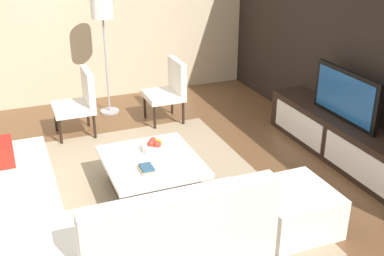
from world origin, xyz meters
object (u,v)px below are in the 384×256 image
at_px(media_console, 340,139).
at_px(sectional_couch, 66,221).
at_px(floor_lamp, 103,14).
at_px(fruit_bowl, 155,146).
at_px(accent_chair_near, 80,99).
at_px(ottoman, 293,209).
at_px(accent_chair_far, 170,87).
at_px(coffee_table, 152,174).
at_px(book_stack, 146,169).
at_px(television, 346,96).

bearing_deg(media_console, sectional_couch, -80.85).
xyz_separation_m(floor_lamp, fruit_bowl, (2.20, 0.00, -1.00)).
relative_size(accent_chair_near, ottoman, 1.24).
relative_size(floor_lamp, accent_chair_far, 1.96).
height_order(coffee_table, floor_lamp, floor_lamp).
height_order(floor_lamp, fruit_bowl, floor_lamp).
xyz_separation_m(sectional_couch, accent_chair_near, (-2.38, 0.56, 0.21)).
xyz_separation_m(accent_chair_near, book_stack, (1.97, 0.29, -0.08)).
relative_size(media_console, floor_lamp, 1.39).
bearing_deg(media_console, fruit_bowl, -97.28).
bearing_deg(media_console, coffee_table, -92.49).
bearing_deg(ottoman, accent_chair_far, -176.37).
height_order(sectional_couch, book_stack, sectional_couch).
bearing_deg(book_stack, fruit_bowl, 150.67).
height_order(media_console, sectional_couch, sectional_couch).
bearing_deg(fruit_bowl, sectional_couch, -52.95).
bearing_deg(accent_chair_near, accent_chair_far, 79.22).
bearing_deg(accent_chair_far, floor_lamp, -123.31).
bearing_deg(book_stack, floor_lamp, 175.18).
bearing_deg(media_console, television, 90.00).
xyz_separation_m(media_console, accent_chair_far, (-1.85, -1.47, 0.24)).
bearing_deg(coffee_table, accent_chair_far, 154.84).
height_order(coffee_table, book_stack, book_stack).
relative_size(sectional_couch, accent_chair_far, 2.82).
distance_m(sectional_couch, floor_lamp, 3.39).
distance_m(coffee_table, accent_chair_near, 1.82).
bearing_deg(floor_lamp, television, 41.60).
distance_m(media_console, floor_lamp, 3.52).
distance_m(media_console, accent_chair_far, 2.38).
bearing_deg(accent_chair_near, floor_lamp, 130.08).
distance_m(sectional_couch, coffee_table, 1.16).
distance_m(accent_chair_near, ottoman, 3.20).
xyz_separation_m(accent_chair_far, book_stack, (1.97, -0.95, -0.09)).
distance_m(ottoman, fruit_bowl, 1.59).
xyz_separation_m(media_console, fruit_bowl, (-0.28, -2.20, 0.18)).
height_order(accent_chair_near, floor_lamp, floor_lamp).
relative_size(coffee_table, floor_lamp, 0.62).
distance_m(television, sectional_couch, 3.35).
height_order(accent_chair_near, book_stack, accent_chair_near).
bearing_deg(television, media_console, -90.00).
xyz_separation_m(television, sectional_couch, (0.53, -3.27, -0.51)).
relative_size(ottoman, book_stack, 3.54).
bearing_deg(television, floor_lamp, -138.40).
xyz_separation_m(fruit_bowl, accent_chair_far, (-1.57, 0.72, 0.06)).
height_order(media_console, coffee_table, media_console).
relative_size(media_console, coffee_table, 2.24).
distance_m(media_console, ottoman, 1.63).
bearing_deg(ottoman, television, 127.74).
distance_m(fruit_bowl, book_stack, 0.45).
relative_size(sectional_couch, coffee_table, 2.32).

